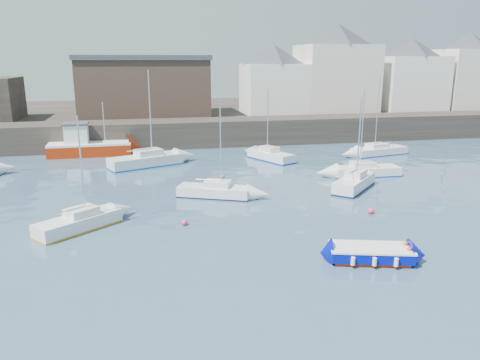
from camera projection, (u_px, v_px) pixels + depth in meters
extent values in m
plane|color=#2D4760|center=(293.00, 271.00, 22.49)|extent=(220.00, 220.00, 0.00)
cube|color=#28231E|center=(199.00, 133.00, 55.24)|extent=(90.00, 5.00, 3.00)
cube|color=#28231E|center=(184.00, 116.00, 72.30)|extent=(90.00, 32.00, 2.80)
cube|color=beige|center=(335.00, 79.00, 64.51)|extent=(10.00, 8.00, 9.00)
pyramid|color=#3A3D44|center=(338.00, 34.00, 63.04)|extent=(13.36, 13.36, 2.80)
cube|color=white|center=(409.00, 84.00, 66.48)|extent=(9.00, 7.00, 7.50)
pyramid|color=#3A3D44|center=(412.00, 47.00, 65.24)|extent=(11.88, 11.88, 2.45)
cube|color=beige|center=(465.00, 79.00, 68.20)|extent=(8.00, 7.00, 8.50)
pyramid|color=#3A3D44|center=(469.00, 40.00, 66.83)|extent=(11.14, 11.14, 2.45)
cube|color=white|center=(274.00, 89.00, 62.50)|extent=(8.00, 7.00, 6.50)
pyramid|color=#3A3D44|center=(274.00, 54.00, 61.39)|extent=(11.14, 11.14, 2.45)
cube|color=#3D2D26|center=(144.00, 88.00, 60.38)|extent=(16.00, 10.00, 7.00)
cube|color=#3A3D44|center=(142.00, 58.00, 59.43)|extent=(16.40, 10.40, 0.60)
cube|color=#9C2608|center=(370.00, 259.00, 23.56)|extent=(3.96, 2.46, 0.18)
cube|color=#000B9A|center=(371.00, 253.00, 23.48)|extent=(4.33, 2.75, 0.50)
cube|color=white|center=(371.00, 248.00, 23.40)|extent=(4.41, 2.81, 0.09)
cube|color=white|center=(371.00, 252.00, 23.46)|extent=(3.41, 2.04, 0.46)
cube|color=#CDA58B|center=(371.00, 249.00, 23.43)|extent=(0.60, 1.23, 0.07)
cylinder|color=white|center=(347.00, 246.00, 24.48)|extent=(0.21, 0.21, 0.40)
cylinder|color=white|center=(353.00, 261.00, 22.62)|extent=(0.21, 0.21, 0.40)
cylinder|color=white|center=(367.00, 246.00, 24.41)|extent=(0.21, 0.21, 0.40)
cylinder|color=white|center=(375.00, 262.00, 22.56)|extent=(0.21, 0.21, 0.40)
cylinder|color=white|center=(387.00, 247.00, 24.35)|extent=(0.21, 0.21, 0.40)
cylinder|color=white|center=(396.00, 262.00, 22.49)|extent=(0.21, 0.21, 0.40)
cube|color=#9C2608|center=(90.00, 150.00, 49.68)|extent=(8.49, 3.32, 1.16)
cube|color=white|center=(90.00, 143.00, 49.51)|extent=(8.49, 3.32, 0.21)
cube|color=white|center=(76.00, 134.00, 48.96)|extent=(2.36, 2.15, 1.90)
cube|color=#3A3D44|center=(76.00, 124.00, 48.70)|extent=(2.57, 2.36, 0.21)
cylinder|color=silver|center=(104.00, 122.00, 49.31)|extent=(0.11, 0.11, 4.21)
cube|color=white|center=(79.00, 223.00, 27.83)|extent=(5.03, 4.53, 0.84)
cube|color=#BF8F1F|center=(79.00, 229.00, 27.92)|extent=(5.08, 4.58, 0.11)
cube|color=white|center=(81.00, 212.00, 27.86)|extent=(2.18, 2.10, 0.47)
cylinder|color=silver|center=(81.00, 166.00, 27.37)|extent=(0.09, 0.09, 5.92)
cube|color=white|center=(214.00, 192.00, 34.55)|extent=(5.54, 3.69, 0.80)
cube|color=#11123E|center=(214.00, 196.00, 34.64)|extent=(5.60, 3.73, 0.11)
cube|color=white|center=(217.00, 184.00, 34.34)|extent=(2.21, 1.92, 0.44)
cylinder|color=silver|center=(221.00, 146.00, 33.58)|extent=(0.09, 0.09, 6.11)
cube|color=white|center=(354.00, 183.00, 36.54)|extent=(4.90, 4.96, 0.95)
cube|color=#0D193F|center=(354.00, 188.00, 36.64)|extent=(4.95, 5.01, 0.13)
cube|color=white|center=(356.00, 174.00, 36.57)|extent=(2.20, 2.21, 0.53)
cylinder|color=silver|center=(359.00, 138.00, 36.10)|extent=(0.11, 0.11, 6.08)
cube|color=white|center=(366.00, 171.00, 40.86)|extent=(5.89, 2.16, 0.80)
cube|color=#1323A1|center=(366.00, 175.00, 40.95)|extent=(5.95, 2.18, 0.11)
cube|color=white|center=(363.00, 164.00, 40.66)|extent=(2.10, 1.50, 0.45)
cylinder|color=silver|center=(362.00, 129.00, 39.84)|extent=(0.09, 0.09, 6.67)
cube|color=white|center=(271.00, 156.00, 47.06)|extent=(3.91, 5.60, 0.88)
cube|color=#001998|center=(271.00, 160.00, 47.16)|extent=(3.95, 5.66, 0.12)
cube|color=white|center=(269.00, 149.00, 47.10)|extent=(1.99, 2.26, 0.49)
cylinder|color=silver|center=(268.00, 120.00, 46.59)|extent=(0.10, 0.10, 6.20)
cube|color=white|center=(379.00, 151.00, 49.90)|extent=(6.48, 3.27, 0.80)
cube|color=#0B1FB9|center=(379.00, 154.00, 49.98)|extent=(6.54, 3.30, 0.11)
cube|color=white|center=(377.00, 146.00, 49.62)|extent=(2.44, 1.92, 0.44)
cylinder|color=silver|center=(377.00, 114.00, 48.66)|extent=(0.09, 0.09, 7.13)
cube|color=white|center=(146.00, 161.00, 44.37)|extent=(7.21, 4.70, 1.03)
cube|color=#0050B4|center=(146.00, 166.00, 44.48)|extent=(7.28, 4.75, 0.14)
cube|color=white|center=(149.00, 152.00, 44.36)|extent=(2.87, 2.46, 0.57)
cylinder|color=silver|center=(150.00, 113.00, 43.63)|extent=(0.11, 0.11, 7.93)
sphere|color=#F73363|center=(185.00, 225.00, 28.71)|extent=(0.37, 0.37, 0.37)
sphere|color=#F73363|center=(371.00, 214.00, 30.87)|extent=(0.41, 0.41, 0.41)
sphere|color=#F73363|center=(223.00, 179.00, 39.88)|extent=(0.37, 0.37, 0.37)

